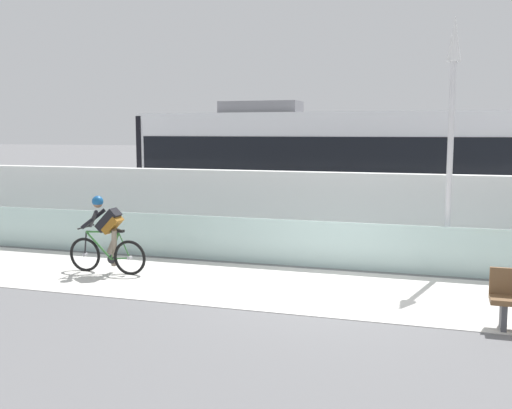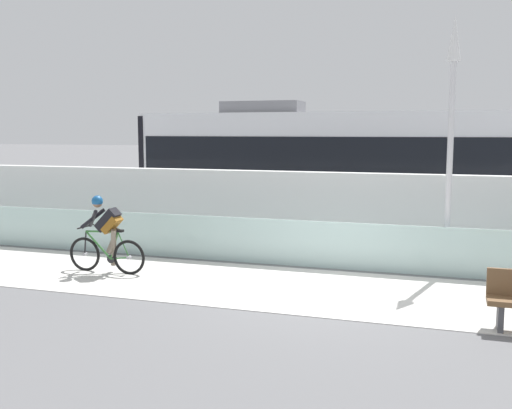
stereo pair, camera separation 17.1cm
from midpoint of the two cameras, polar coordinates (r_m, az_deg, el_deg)
The scene contains 9 objects.
ground_plane at distance 11.19m, azimuth 6.81°, elevation -8.18°, with size 200.00×200.00×0.00m, color slate.
bike_path_deck at distance 11.19m, azimuth 6.81°, elevation -8.15°, with size 32.00×3.20×0.01m, color silver.
glass_parapet at distance 12.85m, azimuth 8.47°, elevation -3.91°, with size 32.00×0.05×1.01m, color silver.
concrete_barrier_wall at distance 14.53m, azimuth 9.70°, elevation -0.81°, with size 32.00×0.36×1.94m, color white.
tram_rail_near at distance 17.11m, azimuth 10.86°, elevation -2.93°, with size 32.00×0.08×0.01m, color #595654.
tram_rail_far at distance 18.52m, azimuth 11.43°, elevation -2.19°, with size 32.00×0.08×0.01m, color #595654.
tram at distance 17.82m, azimuth 6.96°, elevation 3.65°, with size 11.06×2.54×3.81m.
cyclist_on_bike at distance 12.68m, azimuth -13.71°, elevation -2.91°, with size 1.77×0.58×1.61m.
lamp_post_antenna at distance 12.76m, azimuth 18.52°, elevation 8.31°, with size 0.28×0.28×5.20m.
Camera 2 is at (2.17, -10.57, 2.93)m, focal length 41.95 mm.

